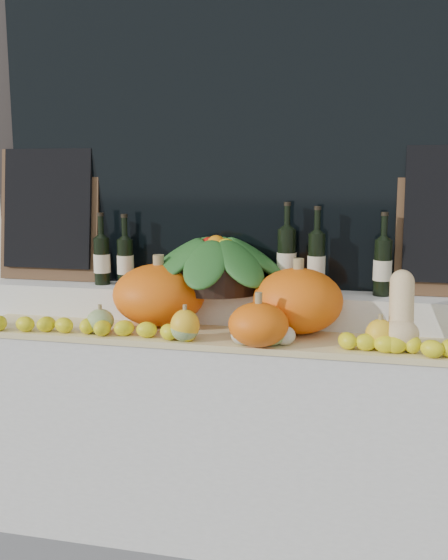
{
  "coord_description": "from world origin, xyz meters",
  "views": [
    {
      "loc": [
        0.56,
        -0.96,
        1.55
      ],
      "look_at": [
        0.0,
        1.45,
        1.12
      ],
      "focal_mm": 40.0,
      "sensor_mm": 36.0,
      "label": 1
    }
  ],
  "objects_px": {
    "pumpkin_left": "(159,295)",
    "produce_bowl": "(216,262)",
    "pumpkin_right": "(298,301)",
    "wine_bottle_tall": "(287,259)",
    "butternut_squash": "(401,314)"
  },
  "relations": [
    {
      "from": "produce_bowl",
      "to": "wine_bottle_tall",
      "type": "xyz_separation_m",
      "value": [
        0.3,
        0.04,
        0.02
      ]
    },
    {
      "from": "pumpkin_right",
      "to": "butternut_squash",
      "type": "xyz_separation_m",
      "value": [
        0.4,
        -0.13,
        -0.01
      ]
    },
    {
      "from": "butternut_squash",
      "to": "wine_bottle_tall",
      "type": "bearing_deg",
      "value": 145.56
    },
    {
      "from": "pumpkin_right",
      "to": "produce_bowl",
      "type": "bearing_deg",
      "value": 157.81
    },
    {
      "from": "pumpkin_left",
      "to": "produce_bowl",
      "type": "distance_m",
      "value": 0.29
    },
    {
      "from": "pumpkin_right",
      "to": "wine_bottle_tall",
      "type": "distance_m",
      "value": 0.25
    },
    {
      "from": "pumpkin_left",
      "to": "butternut_squash",
      "type": "bearing_deg",
      "value": -7.78
    },
    {
      "from": "butternut_squash",
      "to": "produce_bowl",
      "type": "relative_size",
      "value": 0.42
    },
    {
      "from": "pumpkin_right",
      "to": "butternut_squash",
      "type": "distance_m",
      "value": 0.42
    },
    {
      "from": "pumpkin_right",
      "to": "produce_bowl",
      "type": "height_order",
      "value": "produce_bowl"
    },
    {
      "from": "pumpkin_right",
      "to": "wine_bottle_tall",
      "type": "relative_size",
      "value": 0.95
    },
    {
      "from": "pumpkin_left",
      "to": "produce_bowl",
      "type": "height_order",
      "value": "produce_bowl"
    },
    {
      "from": "pumpkin_right",
      "to": "produce_bowl",
      "type": "xyz_separation_m",
      "value": [
        -0.38,
        0.15,
        0.12
      ]
    },
    {
      "from": "produce_bowl",
      "to": "wine_bottle_tall",
      "type": "relative_size",
      "value": 1.75
    },
    {
      "from": "butternut_squash",
      "to": "produce_bowl",
      "type": "bearing_deg",
      "value": 159.72
    }
  ]
}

